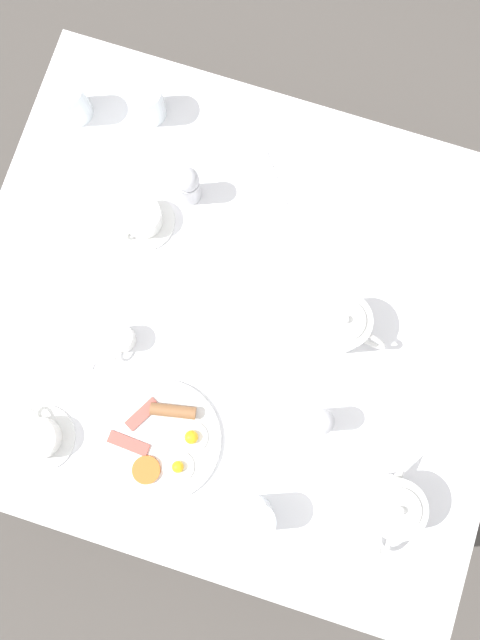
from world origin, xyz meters
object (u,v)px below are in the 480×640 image
teapot_far (392,507)px  breakfast_plate (162,440)px  pepper_grinder (188,185)px  spoon_for_tea (64,356)px  teapot_near (341,324)px  water_glass_tall (71,101)px  water_glass_short (256,518)px  knife_by_plate (278,189)px  wine_glass_spare (148,102)px  teacup_with_saucer_left (142,218)px  fork_by_plate (449,314)px  teacup_with_saucer_right (39,438)px  salt_grinder (320,421)px  creamer_jug (121,339)px

teapot_far → breakfast_plate: bearing=89.3°
pepper_grinder → spoon_for_tea: 0.47m
pepper_grinder → teapot_near: bearing=64.5°
water_glass_tall → water_glass_short: (0.74, 0.67, 0.00)m
knife_by_plate → spoon_for_tea: (0.51, -0.34, 0.00)m
breakfast_plate → water_glass_tall: 0.79m
water_glass_tall → water_glass_short: water_glass_short is taller
wine_glass_spare → knife_by_plate: size_ratio=0.62×
teacup_with_saucer_left → fork_by_plate: bearing=90.2°
teacup_with_saucer_left → water_glass_short: 0.69m
teacup_with_saucer_left → water_glass_tall: size_ratio=1.34×
wine_glass_spare → fork_by_plate: size_ratio=0.59×
teapot_far → teacup_with_saucer_left: (-0.43, -0.70, -0.03)m
teacup_with_saucer_left → wine_glass_spare: bearing=-164.8°
knife_by_plate → teacup_with_saucer_right: bearing=-25.0°
water_glass_tall → fork_by_plate: 0.98m
breakfast_plate → water_glass_short: size_ratio=2.31×
teacup_with_saucer_left → spoon_for_tea: size_ratio=1.00×
teacup_with_saucer_left → fork_by_plate: size_ratio=0.83×
salt_grinder → spoon_for_tea: (0.03, -0.57, -0.06)m
water_glass_short → teapot_near: bearing=173.0°
teacup_with_saucer_right → wine_glass_spare: bearing=-178.8°
teacup_with_saucer_left → spoon_for_tea: (0.35, -0.07, -0.02)m
spoon_for_tea → teacup_with_saucer_right: bearing=5.2°
knife_by_plate → teapot_near: bearing=39.3°
teapot_far → wine_glass_spare: size_ratio=2.11×
wine_glass_spare → salt_grinder: 0.81m
creamer_jug → knife_by_plate: size_ratio=0.50×
teacup_with_saucer_left → teacup_with_saucer_right: size_ratio=1.00×
teacup_with_saucer_right → knife_by_plate: 0.77m
teapot_far → pepper_grinder: bearing=46.7°
teapot_near → pepper_grinder: size_ratio=1.73×
wine_glass_spare → creamer_jug: 0.54m
pepper_grinder → spoon_for_tea: bearing=-19.1°
teacup_with_saucer_left → knife_by_plate: teacup_with_saucer_left is taller
teapot_far → teacup_with_saucer_left: teapot_far is taller
wine_glass_spare → knife_by_plate: (0.09, 0.34, -0.05)m
breakfast_plate → salt_grinder: size_ratio=2.14×
teapot_near → water_glass_tall: size_ratio=1.99×
teacup_with_saucer_right → fork_by_plate: bearing=124.4°
teapot_near → teacup_with_saucer_right: 0.69m
teacup_with_saucer_left → water_glass_short: bearing=39.0°
teapot_far → pepper_grinder: 0.81m
wine_glass_spare → knife_by_plate: bearing=75.4°
creamer_jug → fork_by_plate: 0.73m
teacup_with_saucer_left → breakfast_plate: bearing=23.7°
water_glass_short → creamer_jug: size_ratio=1.39×
teapot_near → creamer_jug: bearing=32.1°
teapot_near → teacup_with_saucer_right: size_ratio=1.49×
knife_by_plate → spoon_for_tea: same height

